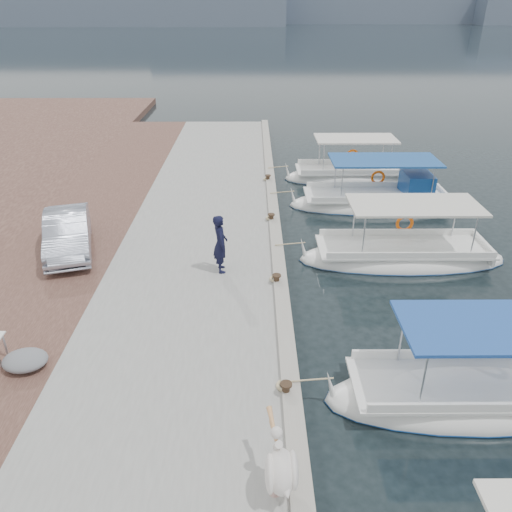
{
  "coord_description": "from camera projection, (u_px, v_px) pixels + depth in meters",
  "views": [
    {
      "loc": [
        -1.09,
        -12.2,
        8.6
      ],
      "look_at": [
        -1.0,
        2.08,
        1.2
      ],
      "focal_mm": 35.0,
      "sensor_mm": 36.0,
      "label": 1
    }
  ],
  "objects": [
    {
      "name": "fishing_caique_d",
      "position": [
        378.0,
        202.0,
        23.08
      ],
      "size": [
        7.98,
        2.52,
        2.83
      ],
      "color": "white",
      "rests_on": "ground"
    },
    {
      "name": "quay_curb",
      "position": [
        276.0,
        236.0,
        18.97
      ],
      "size": [
        0.44,
        40.0,
        0.12
      ],
      "primitive_type": "cube",
      "color": "gray",
      "rests_on": "concrete_quay"
    },
    {
      "name": "fisherman",
      "position": [
        220.0,
        244.0,
        16.23
      ],
      "size": [
        0.6,
        0.79,
        1.97
      ],
      "primitive_type": "imported",
      "rotation": [
        0.0,
        0.0,
        1.75
      ],
      "color": "black",
      "rests_on": "concrete_quay"
    },
    {
      "name": "parked_car",
      "position": [
        68.0,
        233.0,
        17.68
      ],
      "size": [
        2.64,
        4.49,
        1.4
      ],
      "primitive_type": "imported",
      "rotation": [
        0.0,
        0.0,
        0.29
      ],
      "color": "#A8AEC0",
      "rests_on": "cobblestone_strip"
    },
    {
      "name": "fishing_caique_c",
      "position": [
        402.0,
        258.0,
        18.31
      ],
      "size": [
        7.57,
        2.42,
        2.83
      ],
      "color": "white",
      "rests_on": "ground"
    },
    {
      "name": "pelican",
      "position": [
        281.0,
        469.0,
        8.9
      ],
      "size": [
        0.68,
        1.58,
        1.22
      ],
      "color": "tan",
      "rests_on": "concrete_quay"
    },
    {
      "name": "fishing_caique_e",
      "position": [
        349.0,
        177.0,
        26.5
      ],
      "size": [
        6.88,
        2.35,
        2.83
      ],
      "color": "white",
      "rests_on": "ground"
    },
    {
      "name": "concrete_quay",
      "position": [
        203.0,
        243.0,
        19.1
      ],
      "size": [
        6.0,
        40.0,
        0.5
      ],
      "primitive_type": "cube",
      "color": "gray",
      "rests_on": "ground"
    },
    {
      "name": "mooring_bollards",
      "position": [
        277.0,
        278.0,
        15.8
      ],
      "size": [
        0.28,
        20.28,
        0.33
      ],
      "color": "black",
      "rests_on": "concrete_quay"
    },
    {
      "name": "distant_hills",
      "position": [
        333.0,
        1.0,
        190.36
      ],
      "size": [
        330.0,
        60.0,
        18.0
      ],
      "color": "slate",
      "rests_on": "ground"
    },
    {
      "name": "ground",
      "position": [
        290.0,
        324.0,
        14.79
      ],
      "size": [
        400.0,
        400.0,
        0.0
      ],
      "primitive_type": "plane",
      "color": "black",
      "rests_on": "ground"
    },
    {
      "name": "fishing_caique_b",
      "position": [
        470.0,
        398.0,
        11.88
      ],
      "size": [
        6.95,
        2.29,
        2.83
      ],
      "color": "white",
      "rests_on": "ground"
    },
    {
      "name": "cobblestone_strip",
      "position": [
        73.0,
        243.0,
        19.07
      ],
      "size": [
        4.0,
        40.0,
        0.5
      ],
      "primitive_type": "cube",
      "color": "#4E3029",
      "rests_on": "ground"
    },
    {
      "name": "tarp_bundle",
      "position": [
        25.0,
        360.0,
        12.22
      ],
      "size": [
        1.1,
        0.9,
        0.4
      ],
      "primitive_type": "ellipsoid",
      "color": "slate",
      "rests_on": "cobblestone_strip"
    }
  ]
}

